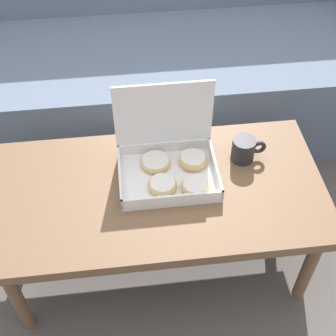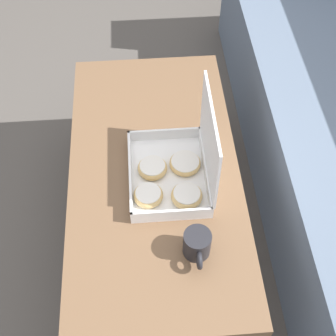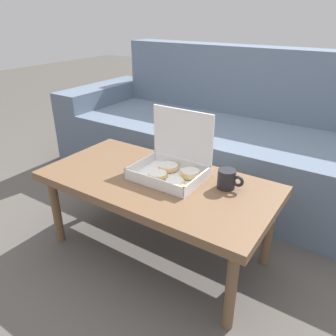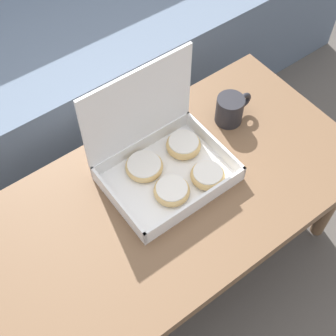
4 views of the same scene
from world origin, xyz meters
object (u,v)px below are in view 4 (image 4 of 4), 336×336
object	(u,v)px
pastry_box	(166,159)
coffee_mug	(230,109)
coffee_table	(167,205)
couch	(20,44)

from	to	relation	value
pastry_box	coffee_mug	xyz separation A→B (m)	(0.26, 0.04, -0.01)
coffee_table	coffee_mug	bearing A→B (deg)	18.74
coffee_table	coffee_mug	distance (m)	0.34
coffee_mug	couch	bearing A→B (deg)	110.67
coffee_table	couch	bearing A→B (deg)	90.00
couch	coffee_table	size ratio (longest dim) A/B	2.30
couch	coffee_mug	xyz separation A→B (m)	(0.31, -0.81, 0.16)
coffee_mug	coffee_table	bearing A→B (deg)	-161.26
couch	coffee_mug	bearing A→B (deg)	-69.33
couch	coffee_mug	distance (m)	0.88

